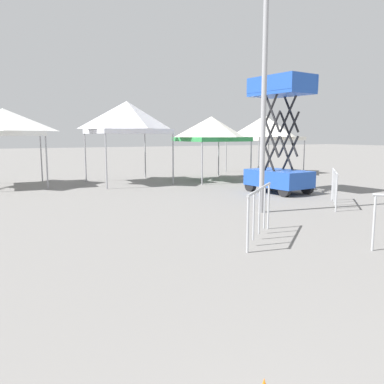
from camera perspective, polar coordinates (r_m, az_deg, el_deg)
name	(u,v)px	position (r m, az deg, el deg)	size (l,w,h in m)	color
canopy_tent_behind_center	(4,122)	(18.18, -25.40, 9.01)	(3.21, 3.21, 3.20)	#9E9EA3
canopy_tent_far_right	(127,118)	(18.00, -9.30, 10.49)	(3.31, 3.31, 3.60)	#9E9EA3
canopy_tent_left_of_center	(211,129)	(18.92, 2.79, 9.01)	(2.96, 2.96, 2.99)	#9E9EA3
canopy_tent_behind_right	(265,128)	(22.87, 10.38, 9.03)	(3.28, 3.28, 3.21)	#9E9EA3
scissor_lift	(279,159)	(15.07, 12.37, 4.67)	(1.70, 2.47, 4.21)	black
light_pole_near_lift	(266,33)	(11.35, 10.49, 21.53)	(0.36, 0.36, 8.43)	#9E9EA3
crowd_barrier_near_person	(335,181)	(12.76, 19.77, 1.49)	(1.47, 1.57, 1.08)	#B7BABF
crowd_barrier_mid_lot	(260,203)	(8.20, 9.67, -1.62)	(1.60, 1.43, 1.08)	#B7BABF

